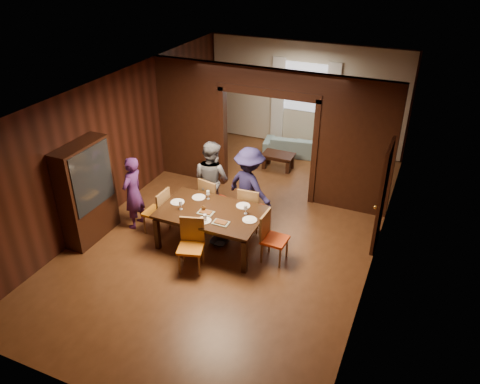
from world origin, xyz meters
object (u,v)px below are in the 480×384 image
at_px(chair_right, 275,238).
at_px(hutch, 87,192).
at_px(person_navy, 249,187).
at_px(person_purple, 133,193).
at_px(person_grey, 212,179).
at_px(chair_left, 156,211).
at_px(chair_far_r, 251,207).
at_px(chair_near, 191,246).
at_px(coffee_table, 278,161).
at_px(sofa, 297,145).
at_px(dining_table, 212,228).
at_px(chair_far_l, 213,198).

xyz_separation_m(chair_right, hutch, (-3.59, -0.70, 0.52)).
bearing_deg(hutch, person_navy, 32.65).
relative_size(person_purple, person_grey, 0.91).
xyz_separation_m(chair_left, chair_far_r, (1.69, 0.88, 0.00)).
bearing_deg(chair_near, coffee_table, 72.60).
bearing_deg(sofa, dining_table, 77.75).
bearing_deg(chair_left, person_navy, 125.61).
bearing_deg(dining_table, coffee_table, 88.98).
xyz_separation_m(chair_far_l, chair_near, (0.39, -1.69, 0.00)).
height_order(chair_far_l, chair_far_r, same).
relative_size(person_navy, chair_far_r, 1.74).
height_order(person_purple, sofa, person_purple).
xyz_separation_m(person_navy, sofa, (-0.09, 3.64, -0.58)).
bearing_deg(chair_near, dining_table, 72.62).
xyz_separation_m(person_grey, chair_left, (-0.74, -1.02, -0.37)).
bearing_deg(chair_far_l, chair_far_r, -170.52).
xyz_separation_m(dining_table, hutch, (-2.32, -0.68, 0.62)).
relative_size(chair_far_l, chair_near, 1.00).
xyz_separation_m(person_grey, chair_right, (1.76, -0.97, -0.37)).
bearing_deg(chair_right, person_navy, 44.70).
height_order(person_grey, dining_table, person_grey).
xyz_separation_m(person_navy, hutch, (-2.67, -1.71, 0.16)).
distance_m(person_navy, hutch, 3.17).
distance_m(person_purple, person_grey, 1.62).
height_order(chair_near, hutch, hutch).
height_order(person_navy, chair_right, person_navy).
relative_size(coffee_table, chair_near, 0.82).
height_order(person_navy, chair_far_l, person_navy).
xyz_separation_m(sofa, hutch, (-2.58, -5.35, 0.74)).
distance_m(chair_far_l, hutch, 2.52).
relative_size(sofa, chair_far_r, 1.85).
relative_size(person_navy, chair_right, 1.74).
xyz_separation_m(person_grey, dining_table, (0.49, -0.99, -0.47)).
bearing_deg(chair_far_r, sofa, -90.86).
relative_size(person_navy, chair_near, 1.74).
height_order(chair_right, chair_near, same).
distance_m(person_purple, chair_right, 3.04).
bearing_deg(hutch, chair_near, -3.34).
relative_size(chair_left, chair_right, 1.00).
xyz_separation_m(coffee_table, chair_near, (-0.08, -4.48, 0.28)).
bearing_deg(person_navy, chair_left, 55.67).
distance_m(chair_far_l, chair_far_r, 0.87).
distance_m(person_purple, chair_left, 0.59).
relative_size(person_grey, chair_far_r, 1.76).
xyz_separation_m(person_purple, coffee_table, (1.81, 3.68, -0.57)).
bearing_deg(chair_far_r, chair_right, 130.35).
xyz_separation_m(coffee_table, chair_far_l, (-0.47, -2.78, 0.28)).
bearing_deg(chair_far_l, person_navy, -157.17).
height_order(chair_right, chair_far_l, same).
height_order(person_grey, chair_left, person_grey).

